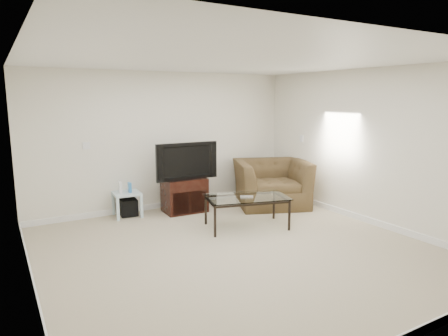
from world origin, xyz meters
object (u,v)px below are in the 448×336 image
tv_stand (184,195)px  recliner (272,176)px  side_table (127,204)px  subwoofer (129,207)px  coffee_table (247,212)px  television (184,160)px

tv_stand → recliner: 1.70m
tv_stand → side_table: tv_stand is taller
subwoofer → coffee_table: size_ratio=0.22×
side_table → recliner: 2.72m
recliner → coffee_table: (-1.14, -0.87, -0.33)m
television → coffee_table: size_ratio=0.83×
tv_stand → subwoofer: tv_stand is taller
side_table → recliner: (2.60, -0.68, 0.37)m
tv_stand → television: bearing=-90.0°
tv_stand → television: (-0.00, -0.03, 0.64)m
coffee_table → tv_stand: bearing=109.8°
subwoofer → tv_stand: bearing=-14.4°
side_table → subwoofer: side_table is taller
recliner → coffee_table: bearing=-120.8°
side_table → subwoofer: size_ratio=1.57×
television → coffee_table: television is taller
tv_stand → coffee_table: (0.47, -1.32, -0.06)m
tv_stand → recliner: recliner is taller
tv_stand → side_table: bearing=169.1°
television → subwoofer: size_ratio=3.74×
side_table → subwoofer: bearing=30.0°
coffee_table → recliner: bearing=37.3°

